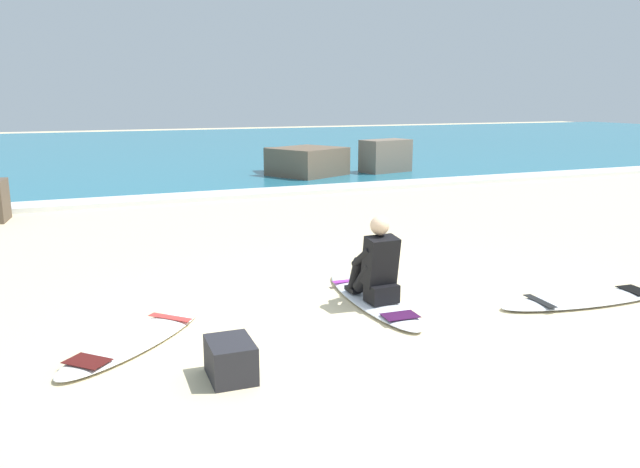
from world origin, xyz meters
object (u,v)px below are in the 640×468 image
(surfer_seated, at_px, (377,267))
(surfboard_spare_far, at_px, (585,299))
(surfboard_main, at_px, (372,298))
(beach_bag, at_px, (231,360))
(surfboard_spare_near, at_px, (135,340))

(surfer_seated, height_order, surfboard_spare_far, surfer_seated)
(surfboard_main, xyz_separation_m, beach_bag, (-1.97, -1.30, 0.12))
(surfboard_main, height_order, surfboard_spare_far, same)
(surfboard_spare_near, height_order, beach_bag, beach_bag)
(surfer_seated, bearing_deg, surfboard_main, 82.32)
(surfboard_spare_near, bearing_deg, surfer_seated, 2.31)
(surfer_seated, height_order, surfboard_spare_near, surfer_seated)
(surfboard_main, bearing_deg, surfboard_spare_near, -174.95)
(surfboard_main, relative_size, beach_bag, 4.65)
(surfboard_main, relative_size, surfer_seated, 2.36)
(surfboard_spare_far, bearing_deg, beach_bag, -175.02)
(beach_bag, bearing_deg, surfboard_main, 33.35)
(surfboard_spare_near, bearing_deg, surfboard_spare_far, -8.24)
(surfboard_main, xyz_separation_m, surfboard_spare_far, (2.23, -0.93, 0.00))
(surfboard_main, bearing_deg, surfboard_spare_far, -22.74)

